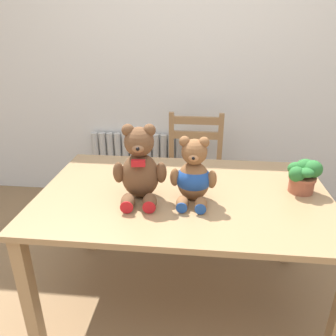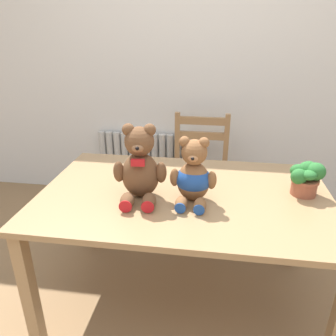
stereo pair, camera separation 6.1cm
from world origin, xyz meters
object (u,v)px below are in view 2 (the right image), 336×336
(wooden_chair_behind, at_px, (200,169))
(potted_plant, at_px, (306,177))
(teddy_bear_right, at_px, (193,176))
(teddy_bear_left, at_px, (140,167))

(wooden_chair_behind, distance_m, potted_plant, 1.07)
(teddy_bear_right, bearing_deg, potted_plant, -163.64)
(teddy_bear_right, xyz_separation_m, potted_plant, (0.55, 0.14, -0.03))
(wooden_chair_behind, xyz_separation_m, teddy_bear_right, (0.01, -0.98, 0.39))
(teddy_bear_left, distance_m, potted_plant, 0.82)
(wooden_chair_behind, bearing_deg, teddy_bear_right, 90.72)
(wooden_chair_behind, height_order, teddy_bear_right, teddy_bear_right)
(teddy_bear_left, xyz_separation_m, teddy_bear_right, (0.26, 0.01, -0.03))
(teddy_bear_left, bearing_deg, wooden_chair_behind, -109.57)
(wooden_chair_behind, distance_m, teddy_bear_left, 1.10)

